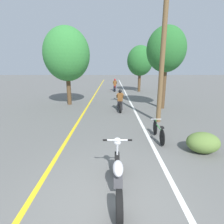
# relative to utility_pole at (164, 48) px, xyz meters

# --- Properties ---
(ground_plane) EXTENTS (120.00, 120.00, 0.00)m
(ground_plane) POSITION_rel_utility_pole_xyz_m (-2.56, -5.70, -3.71)
(ground_plane) COLOR #60605E
(lane_stripe_center) EXTENTS (0.14, 48.00, 0.01)m
(lane_stripe_center) POSITION_rel_utility_pole_xyz_m (-4.26, 6.57, -3.70)
(lane_stripe_center) COLOR yellow
(lane_stripe_center) RESTS_ON ground
(lane_stripe_edge) EXTENTS (0.14, 48.00, 0.01)m
(lane_stripe_edge) POSITION_rel_utility_pole_xyz_m (-0.94, 6.57, -3.70)
(lane_stripe_edge) COLOR white
(lane_stripe_edge) RESTS_ON ground
(utility_pole) EXTENTS (1.10, 0.24, 7.23)m
(utility_pole) POSITION_rel_utility_pole_xyz_m (0.00, 0.00, 0.00)
(utility_pole) COLOR brown
(utility_pole) RESTS_ON ground
(roadside_tree_right_near) EXTENTS (2.56, 2.30, 5.40)m
(roadside_tree_right_near) POSITION_rel_utility_pole_xyz_m (1.08, 3.14, 0.18)
(roadside_tree_right_near) COLOR #513A23
(roadside_tree_right_near) RESTS_ON ground
(roadside_tree_right_far) EXTENTS (2.92, 2.63, 5.17)m
(roadside_tree_right_far) POSITION_rel_utility_pole_xyz_m (0.73, 11.72, -0.24)
(roadside_tree_right_far) COLOR #513A23
(roadside_tree_right_far) RESTS_ON ground
(roadside_tree_left) EXTENTS (3.36, 3.02, 5.64)m
(roadside_tree_left) POSITION_rel_utility_pole_xyz_m (-5.75, 4.42, -0.01)
(roadside_tree_left) COLOR #513A23
(roadside_tree_left) RESTS_ON ground
(roadside_bush) EXTENTS (1.10, 0.88, 0.70)m
(roadside_bush) POSITION_rel_utility_pole_xyz_m (0.63, -3.43, -3.36)
(roadside_bush) COLOR #5B7A38
(roadside_bush) RESTS_ON ground
(motorcycle_foreground) EXTENTS (0.73, 2.14, 1.09)m
(motorcycle_foreground) POSITION_rel_utility_pole_xyz_m (-2.32, -5.38, -3.27)
(motorcycle_foreground) COLOR black
(motorcycle_foreground) RESTS_ON ground
(motorcycle_rider_lead) EXTENTS (0.50, 2.06, 1.39)m
(motorcycle_rider_lead) POSITION_rel_utility_pole_xyz_m (-1.92, 2.58, -3.18)
(motorcycle_rider_lead) COLOR black
(motorcycle_rider_lead) RESTS_ON ground
(motorcycle_rider_far) EXTENTS (0.50, 2.16, 1.43)m
(motorcycle_rider_far) POSITION_rel_utility_pole_xyz_m (-2.11, 12.32, -3.17)
(motorcycle_rider_far) COLOR black
(motorcycle_rider_far) RESTS_ON ground
(bicycle_parked) EXTENTS (0.44, 1.69, 0.72)m
(bicycle_parked) POSITION_rel_utility_pole_xyz_m (-0.60, -2.36, -3.37)
(bicycle_parked) COLOR black
(bicycle_parked) RESTS_ON ground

